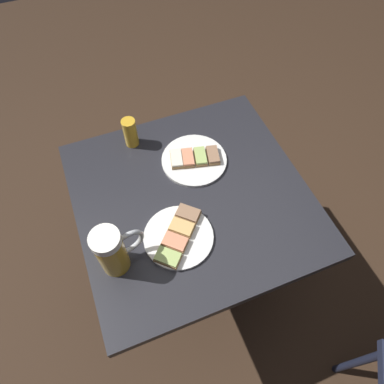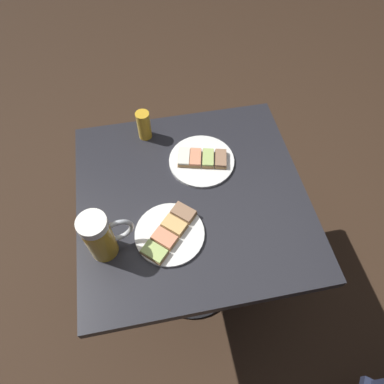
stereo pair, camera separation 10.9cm
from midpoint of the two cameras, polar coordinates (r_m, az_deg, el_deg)
The scene contains 6 objects.
ground_plane at distance 1.78m, azimuth 1.80°, elevation -13.64°, with size 6.00×6.00×0.00m, color #382619.
cafe_table at distance 1.25m, azimuth 2.50°, elevation -4.83°, with size 0.74×0.73×0.74m.
plate_near at distance 1.18m, azimuth 4.26°, elevation 5.14°, with size 0.22×0.22×0.03m.
plate_far at distance 1.03m, azimuth -0.72°, elevation -7.09°, with size 0.21×0.21×0.03m.
beer_mug at distance 0.96m, azimuth -11.83°, elevation -7.46°, with size 0.14×0.08×0.17m.
beer_glass_small at distance 1.23m, azimuth -5.47°, elevation 10.84°, with size 0.05×0.05×0.11m, color gold.
Camera 2 is at (0.11, 0.58, 1.68)m, focal length 32.09 mm.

